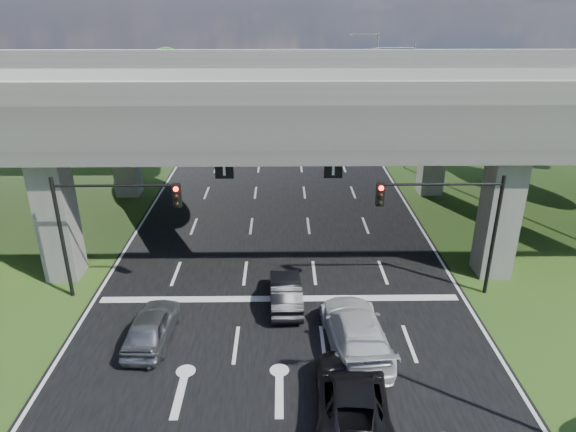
{
  "coord_description": "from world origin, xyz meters",
  "views": [
    {
      "loc": [
        0.12,
        -17.44,
        13.22
      ],
      "look_at": [
        0.45,
        7.2,
        2.74
      ],
      "focal_mm": 32.0,
      "sensor_mm": 36.0,
      "label": 1
    }
  ],
  "objects_px": {
    "signal_right": "(451,214)",
    "car_white": "(356,331)",
    "car_trailing": "(352,396)",
    "streetlight_beyond": "(372,72)",
    "car_silver": "(152,326)",
    "car_dark": "(286,292)",
    "streetlight_far": "(405,98)",
    "signal_left": "(106,216)"
  },
  "relations": [
    {
      "from": "streetlight_far",
      "to": "car_silver",
      "type": "xyz_separation_m",
      "value": [
        -15.38,
        -23.66,
        -5.1
      ]
    },
    {
      "from": "streetlight_far",
      "to": "signal_right",
      "type": "bearing_deg",
      "value": -96.47
    },
    {
      "from": "car_silver",
      "to": "signal_right",
      "type": "bearing_deg",
      "value": -161.9
    },
    {
      "from": "car_silver",
      "to": "car_white",
      "type": "bearing_deg",
      "value": 178.68
    },
    {
      "from": "signal_left",
      "to": "car_white",
      "type": "relative_size",
      "value": 1.06
    },
    {
      "from": "car_white",
      "to": "car_trailing",
      "type": "xyz_separation_m",
      "value": [
        -0.6,
        -3.62,
        -0.07
      ]
    },
    {
      "from": "signal_right",
      "to": "signal_left",
      "type": "distance_m",
      "value": 15.65
    },
    {
      "from": "streetlight_beyond",
      "to": "car_dark",
      "type": "xyz_separation_m",
      "value": [
        -9.81,
        -37.0,
        -5.15
      ]
    },
    {
      "from": "signal_left",
      "to": "car_trailing",
      "type": "height_order",
      "value": "signal_left"
    },
    {
      "from": "streetlight_far",
      "to": "car_trailing",
      "type": "relative_size",
      "value": 1.87
    },
    {
      "from": "streetlight_far",
      "to": "streetlight_beyond",
      "type": "distance_m",
      "value": 16.0
    },
    {
      "from": "streetlight_beyond",
      "to": "car_white",
      "type": "distance_m",
      "value": 41.16
    },
    {
      "from": "signal_left",
      "to": "car_white",
      "type": "distance_m",
      "value": 12.15
    },
    {
      "from": "car_silver",
      "to": "car_trailing",
      "type": "bearing_deg",
      "value": 154.28
    },
    {
      "from": "signal_right",
      "to": "car_white",
      "type": "distance_m",
      "value": 7.16
    },
    {
      "from": "signal_left",
      "to": "car_silver",
      "type": "xyz_separation_m",
      "value": [
        2.54,
        -3.6,
        -3.44
      ]
    },
    {
      "from": "car_silver",
      "to": "car_trailing",
      "type": "relative_size",
      "value": 0.78
    },
    {
      "from": "signal_right",
      "to": "car_white",
      "type": "relative_size",
      "value": 1.06
    },
    {
      "from": "streetlight_beyond",
      "to": "car_dark",
      "type": "height_order",
      "value": "streetlight_beyond"
    },
    {
      "from": "streetlight_beyond",
      "to": "car_silver",
      "type": "height_order",
      "value": "streetlight_beyond"
    },
    {
      "from": "streetlight_far",
      "to": "car_white",
      "type": "distance_m",
      "value": 25.74
    },
    {
      "from": "signal_right",
      "to": "streetlight_beyond",
      "type": "height_order",
      "value": "streetlight_beyond"
    },
    {
      "from": "signal_left",
      "to": "car_white",
      "type": "xyz_separation_m",
      "value": [
        10.91,
        -4.19,
        -3.34
      ]
    },
    {
      "from": "streetlight_beyond",
      "to": "car_silver",
      "type": "xyz_separation_m",
      "value": [
        -15.38,
        -39.66,
        -5.1
      ]
    },
    {
      "from": "streetlight_beyond",
      "to": "car_trailing",
      "type": "relative_size",
      "value": 1.87
    },
    {
      "from": "car_silver",
      "to": "car_dark",
      "type": "xyz_separation_m",
      "value": [
        5.57,
        2.66,
        -0.05
      ]
    },
    {
      "from": "signal_left",
      "to": "streetlight_beyond",
      "type": "xyz_separation_m",
      "value": [
        17.92,
        36.06,
        1.66
      ]
    },
    {
      "from": "car_silver",
      "to": "signal_left",
      "type": "bearing_deg",
      "value": -52.05
    },
    {
      "from": "car_trailing",
      "to": "car_silver",
      "type": "bearing_deg",
      "value": -24.33
    },
    {
      "from": "signal_right",
      "to": "car_white",
      "type": "bearing_deg",
      "value": -138.52
    },
    {
      "from": "car_trailing",
      "to": "car_dark",
      "type": "bearing_deg",
      "value": -68.16
    },
    {
      "from": "car_dark",
      "to": "car_trailing",
      "type": "height_order",
      "value": "car_trailing"
    },
    {
      "from": "streetlight_far",
      "to": "streetlight_beyond",
      "type": "bearing_deg",
      "value": 90.0
    },
    {
      "from": "signal_right",
      "to": "car_white",
      "type": "height_order",
      "value": "signal_right"
    },
    {
      "from": "signal_left",
      "to": "car_trailing",
      "type": "distance_m",
      "value": 13.37
    },
    {
      "from": "signal_right",
      "to": "car_trailing",
      "type": "bearing_deg",
      "value": -124.37
    },
    {
      "from": "signal_right",
      "to": "streetlight_far",
      "type": "relative_size",
      "value": 0.6
    },
    {
      "from": "car_white",
      "to": "streetlight_beyond",
      "type": "bearing_deg",
      "value": -104.65
    },
    {
      "from": "car_dark",
      "to": "car_trailing",
      "type": "bearing_deg",
      "value": 105.71
    },
    {
      "from": "signal_right",
      "to": "streetlight_far",
      "type": "xyz_separation_m",
      "value": [
        2.27,
        20.06,
        1.66
      ]
    },
    {
      "from": "car_white",
      "to": "car_trailing",
      "type": "bearing_deg",
      "value": 75.83
    },
    {
      "from": "signal_left",
      "to": "car_trailing",
      "type": "xyz_separation_m",
      "value": [
        10.31,
        -7.81,
        -3.41
      ]
    }
  ]
}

